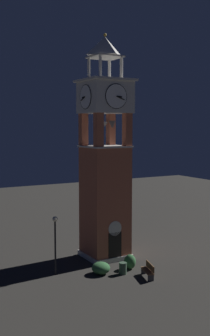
# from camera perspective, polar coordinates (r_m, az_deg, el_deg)

# --- Properties ---
(ground) EXTENTS (80.00, 80.00, 0.00)m
(ground) POSITION_cam_1_polar(r_m,az_deg,el_deg) (33.09, 0.00, -11.97)
(ground) COLOR #2A2925
(clock_tower) EXTENTS (3.57, 3.57, 16.83)m
(clock_tower) POSITION_cam_1_polar(r_m,az_deg,el_deg) (31.68, 0.00, 0.08)
(clock_tower) COLOR #AD5B42
(clock_tower) RESTS_ON ground
(park_bench) EXTENTS (0.89, 1.66, 0.95)m
(park_bench) POSITION_cam_1_polar(r_m,az_deg,el_deg) (28.87, 5.91, -13.66)
(park_bench) COLOR brown
(park_bench) RESTS_ON ground
(lamp_post) EXTENTS (0.36, 0.36, 4.01)m
(lamp_post) POSITION_cam_1_polar(r_m,az_deg,el_deg) (28.77, -6.80, -8.98)
(lamp_post) COLOR black
(lamp_post) RESTS_ON ground
(trash_bin) EXTENTS (0.52, 0.52, 0.80)m
(trash_bin) POSITION_cam_1_polar(r_m,az_deg,el_deg) (29.36, 2.45, -13.47)
(trash_bin) COLOR #38513D
(trash_bin) RESTS_ON ground
(shrub_near_entry) EXTENTS (0.84, 0.84, 1.04)m
(shrub_near_entry) POSITION_cam_1_polar(r_m,az_deg,el_deg) (30.33, 3.41, -12.61)
(shrub_near_entry) COLOR #336638
(shrub_near_entry) RESTS_ON ground
(shrub_left_of_tower) EXTENTS (1.27, 1.27, 0.81)m
(shrub_left_of_tower) POSITION_cam_1_polar(r_m,az_deg,el_deg) (29.38, -0.56, -13.45)
(shrub_left_of_tower) COLOR #336638
(shrub_left_of_tower) RESTS_ON ground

